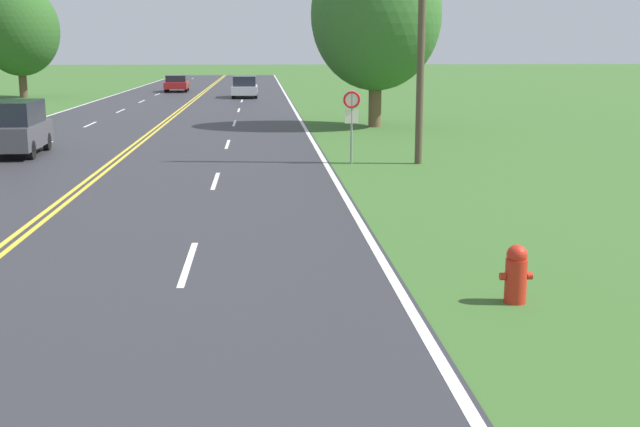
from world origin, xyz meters
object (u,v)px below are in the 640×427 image
Objects in this scene: car_silver_van_mid_near at (245,86)px; car_red_sedan_mid_far at (177,83)px; traffic_sign at (352,109)px; fire_hydrant at (516,273)px; car_dark_grey_suv_approaching at (15,127)px; tree_left_verge at (19,30)px; tree_behind_sign at (376,15)px.

car_silver_van_mid_near is 1.03× the size of car_red_sedan_mid_far.
traffic_sign is 0.52× the size of car_red_sedan_mid_far.
fire_hydrant is 0.21× the size of car_dark_grey_suv_approaching.
tree_left_verge is 2.04× the size of car_dark_grey_suv_approaching.
car_red_sedan_mid_far is at bearing 100.27° from fire_hydrant.
fire_hydrant is at bearing -93.75° from tree_behind_sign.
car_silver_van_mid_near reaches higher than fire_hydrant.
car_dark_grey_suv_approaching reaches higher than car_red_sedan_mid_far.
car_dark_grey_suv_approaching reaches higher than fire_hydrant.
tree_left_verge is 1.87× the size of car_red_sedan_mid_far.
car_silver_van_mid_near is at bearing 105.40° from tree_behind_sign.
fire_hydrant is 0.10× the size of tree_behind_sign.
fire_hydrant is at bearing 5.72° from car_silver_van_mid_near.
car_red_sedan_mid_far is at bearing -145.65° from car_silver_van_mid_near.
tree_left_verge reaches higher than car_dark_grey_suv_approaching.
car_silver_van_mid_near is at bearing -15.07° from car_dark_grey_suv_approaching.
car_silver_van_mid_near is (17.10, -1.24, -4.24)m from tree_left_verge.
tree_left_verge is 17.67m from car_silver_van_mid_near.
tree_behind_sign is 25.59m from car_silver_van_mid_near.
car_dark_grey_suv_approaching is (-14.19, -9.58, -4.30)m from tree_behind_sign.
fire_hydrant is 57.58m from tree_left_verge.
tree_left_verge is at bearing 132.97° from tree_behind_sign.
car_dark_grey_suv_approaching is 34.70m from car_silver_van_mid_near.
traffic_sign is 0.51× the size of car_silver_van_mid_near.
tree_left_verge is at bearing 119.02° from traffic_sign.
fire_hydrant is 0.37× the size of traffic_sign.
car_dark_grey_suv_approaching is (-12.39, 17.88, 0.54)m from fire_hydrant.
traffic_sign reaches higher than car_red_sedan_mid_far.
traffic_sign reaches higher than car_silver_van_mid_near.
tree_behind_sign reaches higher than tree_left_verge.
tree_behind_sign is at bearing -47.03° from tree_left_verge.
car_silver_van_mid_near is 10.97m from car_red_sedan_mid_far.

